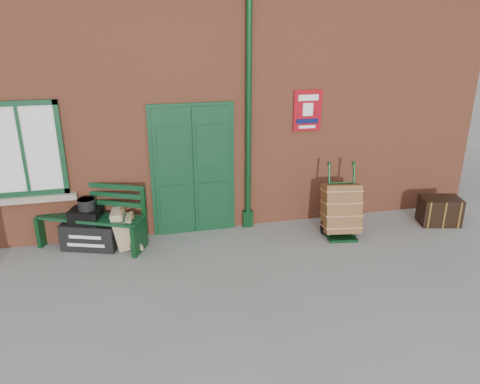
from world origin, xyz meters
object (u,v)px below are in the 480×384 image
object	(u,v)px
bench	(93,214)
porter_trolley	(341,209)
dark_trunk	(440,211)
houdini_trunk	(91,234)

from	to	relation	value
bench	porter_trolley	xyz separation A→B (m)	(4.10, -0.59, -0.06)
bench	porter_trolley	distance (m)	4.14
dark_trunk	bench	bearing A→B (deg)	-171.91
porter_trolley	dark_trunk	size ratio (longest dim) A/B	1.79
dark_trunk	houdini_trunk	bearing A→B (deg)	-171.16
houdini_trunk	porter_trolley	world-z (taller)	porter_trolley
houdini_trunk	porter_trolley	xyz separation A→B (m)	(4.15, -0.51, 0.26)
houdini_trunk	dark_trunk	bearing A→B (deg)	14.67
bench	dark_trunk	xyz separation A→B (m)	(6.06, -0.55, -0.29)
bench	porter_trolley	bearing A→B (deg)	16.68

